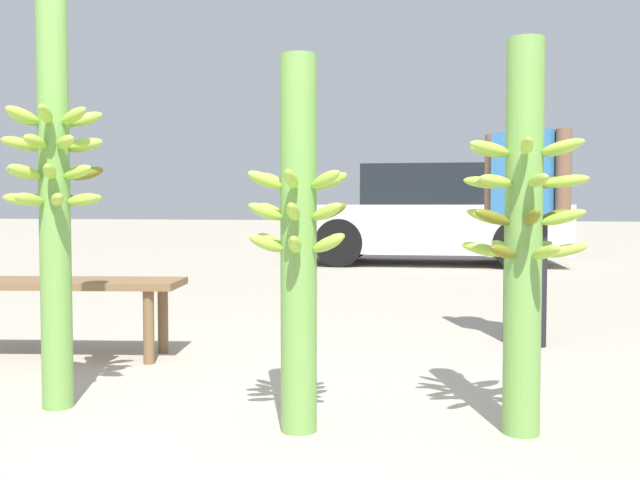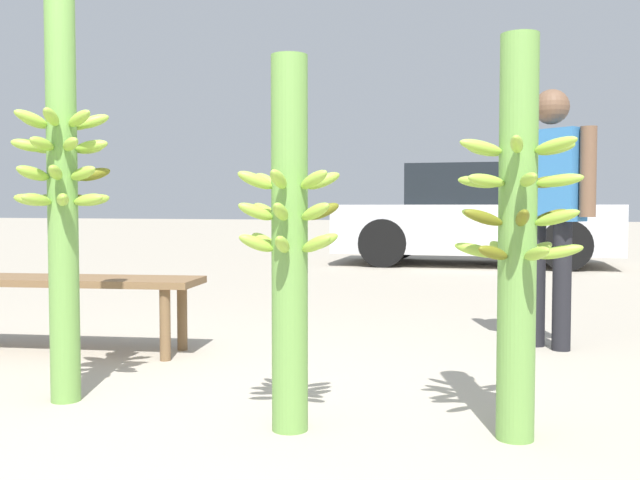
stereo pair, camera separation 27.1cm
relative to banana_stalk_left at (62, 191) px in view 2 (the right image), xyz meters
The scene contains 7 objects.
ground_plane 1.38m from the banana_stalk_left, 16.73° to the right, with size 80.00×80.00×0.00m, color #A89E8C.
banana_stalk_left is the anchor object (origin of this frame).
banana_stalk_center 1.10m from the banana_stalk_left, ahead, with size 0.40×0.41×1.42m.
banana_stalk_right 1.91m from the banana_stalk_left, ahead, with size 0.46×0.46×1.47m.
vendor_person 2.75m from the banana_stalk_left, 43.55° to the left, with size 0.54×0.38×1.55m.
market_bench 1.22m from the banana_stalk_left, 126.27° to the left, with size 1.56×0.68×0.44m.
parked_car 8.08m from the banana_stalk_left, 83.50° to the left, with size 4.05×2.04×1.45m.
Camera 2 is at (1.05, -2.28, 0.85)m, focal length 40.00 mm.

